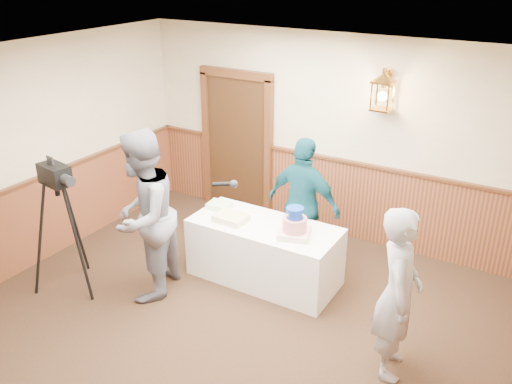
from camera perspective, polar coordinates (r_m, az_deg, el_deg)
ground at (r=5.47m, az=-7.39°, el=-19.01°), size 7.00×7.00×0.00m
room_shell at (r=4.93m, az=-5.60°, el=-2.60°), size 6.02×7.02×2.81m
display_table at (r=6.63m, az=0.89°, el=-6.33°), size 1.80×0.80×0.75m
tiered_cake at (r=6.15m, az=4.09°, el=-3.48°), size 0.43×0.43×0.36m
sheet_cake_yellow at (r=6.52m, az=-2.66°, el=-2.75°), size 0.39×0.31×0.08m
sheet_cake_green at (r=6.86m, az=-3.86°, el=-1.42°), size 0.30×0.25×0.07m
interviewer at (r=6.20m, az=-11.79°, el=-2.54°), size 1.66×1.14×2.00m
baker at (r=5.19m, az=14.69°, el=-10.31°), size 0.57×0.72×1.72m
assistant_p at (r=6.72m, az=5.04°, el=-1.33°), size 1.05×0.53×1.72m
tv_camera_rig at (r=6.68m, az=-19.51°, el=-4.28°), size 0.62×0.58×1.58m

